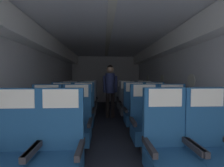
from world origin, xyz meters
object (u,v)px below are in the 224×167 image
seat_a_left_aisle (59,152)px  seat_c_right_aisle (155,112)px  seat_e_left_window (76,100)px  seat_e_right_window (124,100)px  seat_c_left_aisle (83,112)px  seat_a_right_window (168,149)px  flight_attendant (110,85)px  seat_d_right_window (128,105)px  seat_d_left_window (70,105)px  seat_a_left_window (13,153)px  seat_b_right_window (146,124)px  seat_d_left_aisle (87,105)px  seat_b_left_aisle (76,125)px  seat_d_right_aisle (145,104)px  seat_e_right_aisle (138,100)px  seat_c_left_window (61,113)px  seat_b_right_aisle (174,124)px  seat_b_left_window (45,126)px  seat_a_right_aisle (211,149)px  seat_c_right_window (135,112)px  seat_e_left_aisle (90,100)px

seat_a_left_aisle → seat_c_right_aisle: same height
seat_e_left_window → seat_e_right_window: same height
seat_c_left_aisle → seat_e_right_window: same height
seat_a_right_window → flight_attendant: (-0.49, 2.97, 0.51)m
seat_c_left_aisle → seat_d_right_window: same height
seat_d_left_window → flight_attendant: 1.30m
seat_e_left_window → seat_a_left_window: bearing=-89.9°
seat_b_right_window → flight_attendant: flight_attendant is taller
seat_e_left_window → flight_attendant: size_ratio=0.70×
seat_c_left_aisle → flight_attendant: flight_attendant is taller
seat_d_left_aisle → seat_e_left_window: same height
seat_b_left_aisle → seat_e_left_window: same height
seat_c_right_aisle → seat_d_right_aisle: size_ratio=1.00×
seat_a_left_aisle → seat_b_right_window: bearing=37.6°
seat_b_left_aisle → seat_d_left_aisle: (-0.01, 1.72, 0.00)m
flight_attendant → seat_a_left_aisle: bearing=-84.2°
flight_attendant → seat_c_right_aisle: bearing=-35.1°
seat_e_right_aisle → seat_c_left_window: bearing=-140.2°
seat_b_right_aisle → seat_e_right_aisle: 2.58m
seat_b_left_window → seat_d_right_aisle: same height
seat_e_right_window → seat_c_left_aisle: bearing=-123.2°
seat_b_left_window → seat_e_right_aisle: bearing=51.4°
seat_e_right_aisle → seat_d_left_aisle: bearing=-152.1°
seat_a_left_aisle → seat_b_right_window: (1.14, 0.88, 0.00)m
seat_a_right_aisle → seat_b_left_aisle: (-1.59, 0.88, 0.00)m
seat_d_right_window → flight_attendant: flight_attendant is taller
seat_a_right_aisle → seat_c_left_window: bearing=139.9°
seat_b_right_aisle → seat_c_right_window: 0.99m
seat_d_right_window → seat_e_left_aisle: 1.42m
seat_c_right_window → seat_c_left_window: bearing=-179.8°
seat_e_right_window → seat_d_left_aisle: bearing=-142.6°
seat_b_left_aisle → seat_b_right_aisle: bearing=-0.4°
seat_d_right_window → flight_attendant: 0.81m
seat_a_right_window → seat_b_left_window: bearing=152.2°
seat_a_right_window → seat_d_right_aisle: size_ratio=1.00×
seat_c_left_window → seat_e_left_window: 1.72m
seat_d_left_aisle → flight_attendant: 0.91m
seat_b_left_aisle → seat_b_right_window: 1.13m
seat_b_left_window → seat_c_right_window: size_ratio=1.00×
seat_d_right_aisle → seat_e_right_aisle: 0.84m
seat_a_left_window → seat_b_left_aisle: bearing=61.2°
seat_e_left_aisle → seat_e_right_aisle: same height
seat_a_right_aisle → seat_c_left_aisle: same height
seat_a_right_aisle → seat_b_right_aisle: size_ratio=1.00×
seat_d_right_aisle → seat_c_left_window: bearing=-157.1°
seat_c_left_aisle → seat_c_right_aisle: 1.59m
seat_c_right_window → flight_attendant: (-0.49, 1.25, 0.51)m
seat_b_right_window → seat_c_left_window: same height
seat_c_right_aisle → seat_a_left_window: bearing=-140.2°
seat_a_left_window → seat_d_left_window: size_ratio=1.00×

